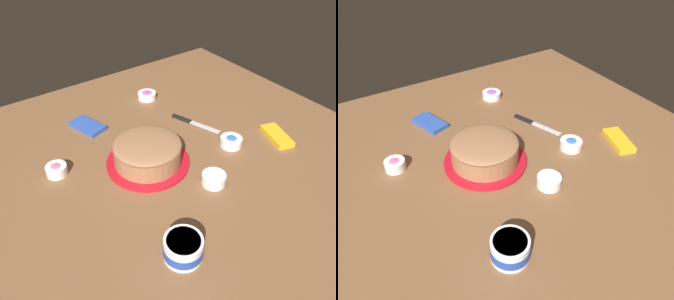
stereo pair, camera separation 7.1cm
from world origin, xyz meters
TOP-DOWN VIEW (x-y plane):
  - ground_plane at (0.00, 0.00)m, footprint 1.54×1.54m
  - frosted_cake at (-0.02, -0.13)m, footprint 0.31×0.31m
  - frosting_tub at (0.37, -0.27)m, footprint 0.11×0.11m
  - spreading_knife at (-0.14, 0.17)m, footprint 0.23×0.10m
  - sprinkle_bowl_orange at (0.20, -0.00)m, footprint 0.09×0.09m
  - sprinkle_bowl_pink at (-0.17, -0.42)m, footprint 0.08×0.08m
  - sprinkle_bowl_blue at (0.08, 0.20)m, footprint 0.09×0.09m
  - sprinkle_bowl_rainbow at (-0.43, 0.14)m, footprint 0.09×0.09m
  - candy_box_lower at (-0.37, -0.21)m, footprint 0.17×0.12m
  - candy_box_upper at (0.16, 0.39)m, footprint 0.17×0.12m

SIDE VIEW (x-z plane):
  - ground_plane at x=0.00m, z-range 0.00..0.00m
  - spreading_knife at x=-0.14m, z-range 0.00..0.01m
  - candy_box_lower at x=-0.37m, z-range 0.00..0.02m
  - candy_box_upper at x=0.16m, z-range 0.00..0.02m
  - sprinkle_bowl_rainbow at x=-0.43m, z-range 0.00..0.04m
  - sprinkle_bowl_blue at x=0.08m, z-range 0.00..0.04m
  - sprinkle_bowl_orange at x=0.20m, z-range 0.00..0.04m
  - sprinkle_bowl_pink at x=-0.17m, z-range 0.00..0.04m
  - frosting_tub at x=0.37m, z-range 0.00..0.07m
  - frosted_cake at x=-0.02m, z-range 0.00..0.10m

